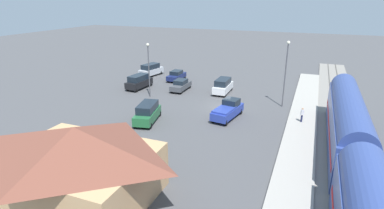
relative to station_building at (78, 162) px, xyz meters
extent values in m
plane|color=#4C4C4F|center=(-4.00, -22.00, -2.86)|extent=(200.00, 200.00, 0.00)
cube|color=gray|center=(-18.00, -22.00, -2.77)|extent=(4.80, 70.00, 0.18)
cube|color=#59544C|center=(-18.72, -22.00, -2.62)|extent=(0.10, 70.00, 0.12)
cube|color=#59544C|center=(-17.28, -22.00, -2.62)|extent=(0.10, 70.00, 0.12)
cube|color=#A8A399|center=(-14.00, -22.00, -2.71)|extent=(3.20, 46.00, 0.30)
cube|color=#33478C|center=(-18.00, -15.78, -0.71)|extent=(2.90, 18.66, 3.70)
cube|color=red|center=(-16.54, -15.78, -1.01)|extent=(0.04, 17.17, 0.36)
cylinder|color=#33478C|center=(-18.00, -15.78, 1.04)|extent=(2.75, 17.91, 2.76)
cube|color=tan|center=(0.00, 0.00, -1.11)|extent=(10.11, 7.83, 3.50)
pyramid|color=brown|center=(0.00, 0.00, 1.64)|extent=(10.91, 8.63, 1.99)
cube|color=#4C3323|center=(0.00, -3.95, -1.81)|extent=(1.10, 0.08, 2.10)
cylinder|color=#23284C|center=(-13.90, -20.15, -2.13)|extent=(0.22, 0.22, 0.85)
cylinder|color=silver|center=(-13.90, -20.15, -1.40)|extent=(0.36, 0.36, 0.62)
sphere|color=tan|center=(-13.90, -20.15, -0.97)|extent=(0.24, 0.24, 0.24)
cube|color=#236638|center=(2.68, -14.23, -2.02)|extent=(2.94, 5.20, 1.00)
cube|color=#19232D|center=(2.72, -14.38, -1.08)|extent=(2.40, 3.71, 0.88)
cylinder|color=black|center=(1.45, -12.55, -2.52)|extent=(0.22, 0.68, 0.68)
cylinder|color=black|center=(3.13, -12.20, -2.52)|extent=(0.22, 0.68, 0.68)
cylinder|color=black|center=(2.24, -16.27, -2.52)|extent=(0.22, 0.68, 0.68)
cylinder|color=black|center=(3.92, -15.91, -2.52)|extent=(0.22, 0.68, 0.68)
cube|color=#47494F|center=(4.30, -27.44, -2.14)|extent=(1.85, 4.50, 0.76)
cube|color=#19232D|center=(4.30, -27.44, -1.44)|extent=(1.62, 2.16, 0.64)
cylinder|color=black|center=(5.10, -29.13, -2.52)|extent=(0.22, 0.68, 0.68)
cylinder|color=black|center=(3.50, -29.14, -2.52)|extent=(0.22, 0.68, 0.68)
cylinder|color=black|center=(5.10, -25.73, -2.52)|extent=(0.22, 0.68, 0.68)
cylinder|color=black|center=(3.50, -25.74, -2.52)|extent=(0.22, 0.68, 0.68)
cube|color=silver|center=(13.26, -34.22, -2.02)|extent=(2.86, 5.18, 1.00)
cube|color=#19232D|center=(13.29, -34.07, -1.08)|extent=(2.35, 3.70, 0.88)
cylinder|color=black|center=(13.74, -36.25, -2.52)|extent=(0.22, 0.68, 0.68)
cylinder|color=black|center=(12.05, -35.92, -2.52)|extent=(0.22, 0.68, 0.68)
cylinder|color=black|center=(14.47, -32.52, -2.52)|extent=(0.22, 0.68, 0.68)
cylinder|color=black|center=(12.78, -32.19, -2.52)|extent=(0.22, 0.68, 0.68)
cube|color=black|center=(10.89, -26.04, -2.02)|extent=(2.38, 5.05, 1.00)
cube|color=#19232D|center=(10.90, -25.89, -1.08)|extent=(2.01, 3.57, 0.88)
cylinder|color=black|center=(11.58, -28.01, -2.52)|extent=(0.22, 0.68, 0.68)
cylinder|color=black|center=(9.87, -27.86, -2.52)|extent=(0.22, 0.68, 0.68)
cylinder|color=black|center=(11.91, -24.22, -2.52)|extent=(0.22, 0.68, 0.68)
cylinder|color=black|center=(10.20, -24.08, -2.52)|extent=(0.22, 0.68, 0.68)
cube|color=#283D9E|center=(-5.58, -18.83, -2.02)|extent=(2.79, 5.64, 0.92)
cube|color=#19232D|center=(-5.74, -19.85, -1.14)|extent=(1.98, 1.98, 0.84)
cylinder|color=black|center=(-5.07, -21.09, -2.48)|extent=(0.22, 0.76, 0.76)
cylinder|color=black|center=(-6.77, -20.82, -2.48)|extent=(0.22, 0.76, 0.76)
cylinder|color=black|center=(-4.39, -16.85, -2.48)|extent=(0.22, 0.76, 0.76)
cylinder|color=black|center=(-6.08, -16.58, -2.48)|extent=(0.22, 0.76, 0.76)
cube|color=#283D9E|center=(-5.43, -17.90, -1.46)|extent=(2.31, 3.23, 0.20)
cube|color=white|center=(-2.14, -28.61, -2.02)|extent=(2.01, 4.92, 1.00)
cube|color=#19232D|center=(-2.14, -28.46, -1.08)|extent=(1.76, 3.45, 0.88)
cylinder|color=black|center=(-1.26, -30.50, -2.52)|extent=(0.22, 0.68, 0.68)
cylinder|color=black|center=(-2.98, -30.52, -2.52)|extent=(0.22, 0.68, 0.68)
cylinder|color=black|center=(-1.30, -26.70, -2.52)|extent=(0.22, 0.68, 0.68)
cylinder|color=black|center=(-3.02, -26.72, -2.52)|extent=(0.22, 0.68, 0.68)
cube|color=navy|center=(7.49, -32.79, -2.14)|extent=(1.87, 4.51, 0.76)
cube|color=#19232D|center=(7.49, -32.79, -1.44)|extent=(1.63, 2.17, 0.64)
cylinder|color=black|center=(6.70, -31.08, -2.52)|extent=(0.22, 0.68, 0.68)
cylinder|color=black|center=(8.30, -31.09, -2.52)|extent=(0.22, 0.68, 0.68)
cylinder|color=black|center=(6.67, -34.48, -2.52)|extent=(0.22, 0.68, 0.68)
cylinder|color=black|center=(8.27, -34.49, -2.52)|extent=(0.22, 0.68, 0.68)
cylinder|color=#515156|center=(-11.20, -25.61, 1.26)|extent=(0.16, 0.16, 8.22)
sphere|color=#EAE5C6|center=(-11.20, -25.61, 5.55)|extent=(0.44, 0.44, 0.44)
cylinder|color=#515156|center=(7.17, -22.84, 0.82)|extent=(0.16, 0.16, 7.35)
sphere|color=#EAE5C6|center=(7.17, -22.84, 4.67)|extent=(0.44, 0.44, 0.44)
camera|label=1|loc=(-14.43, 14.61, 10.81)|focal=28.83mm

